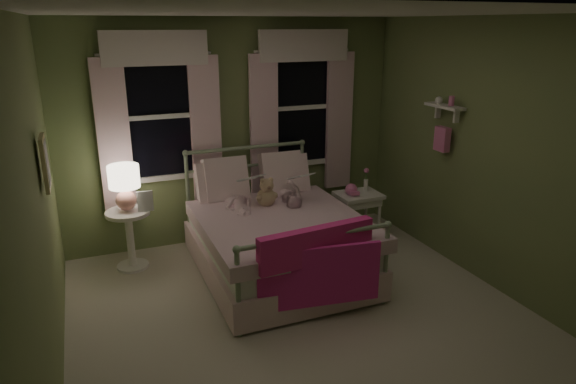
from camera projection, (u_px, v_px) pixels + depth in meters
name	position (u px, v px, depth m)	size (l,w,h in m)	color
room_shell	(307.00, 181.00, 4.19)	(4.20, 4.20, 4.20)	beige
bed	(275.00, 238.00, 5.37)	(1.58, 2.04, 1.18)	white
pink_throw	(318.00, 258.00, 4.40)	(1.10, 0.27, 0.71)	#DD2B80
child_left	(236.00, 175.00, 5.46)	(0.30, 0.20, 0.83)	#F7D1DD
child_right	(285.00, 171.00, 5.66)	(0.39, 0.30, 0.80)	#F7D1DD
book_left	(244.00, 184.00, 5.24)	(0.20, 0.27, 0.03)	beige
book_right	(294.00, 182.00, 5.46)	(0.20, 0.27, 0.02)	beige
teddy_bear	(266.00, 194.00, 5.48)	(0.24, 0.20, 0.33)	tan
nightstand_left	(129.00, 231.00, 5.46)	(0.46, 0.46, 0.65)	white
table_lamp	(124.00, 183.00, 5.29)	(0.32, 0.32, 0.48)	#E19385
book_nightstand	(138.00, 212.00, 5.35)	(0.16, 0.22, 0.02)	beige
nightstand_right	(358.00, 202.00, 5.97)	(0.50, 0.40, 0.64)	white
pink_toy	(351.00, 190.00, 5.88)	(0.14, 0.19, 0.14)	pink
bud_vase	(366.00, 180.00, 5.99)	(0.06, 0.06, 0.28)	white
window_left	(159.00, 111.00, 5.57)	(1.34, 0.13, 1.96)	black
window_right	(302.00, 102.00, 6.18)	(1.34, 0.13, 1.96)	black
wall_shelf	(443.00, 123.00, 5.42)	(0.15, 0.50, 0.60)	white
framed_picture	(45.00, 163.00, 3.96)	(0.03, 0.32, 0.42)	beige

